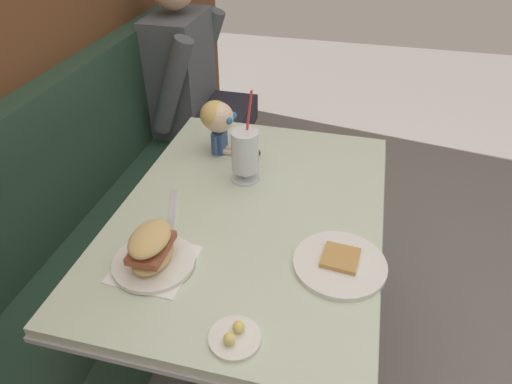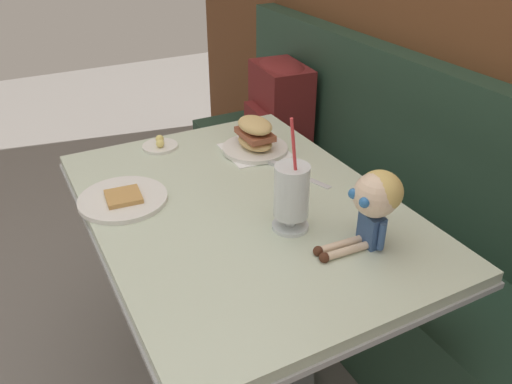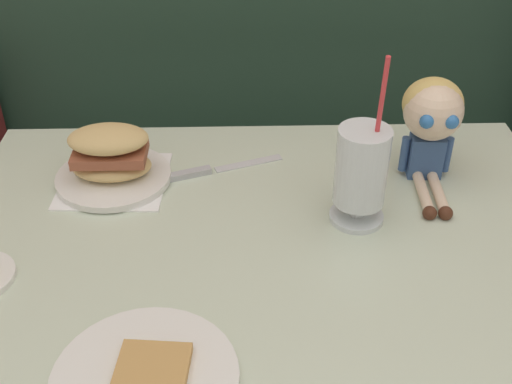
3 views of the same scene
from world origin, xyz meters
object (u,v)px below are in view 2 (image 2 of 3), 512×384
(butter_saucer, at_px, (160,145))
(seated_doll, at_px, (375,199))
(toast_plate, at_px, (123,199))
(milkshake_glass, at_px, (291,194))
(butter_knife, at_px, (288,170))
(backpack, at_px, (279,102))
(sandwich_plate, at_px, (255,138))

(butter_saucer, xyz_separation_m, seated_doll, (0.77, 0.28, 0.12))
(butter_saucer, bearing_deg, toast_plate, -35.60)
(milkshake_glass, height_order, butter_knife, milkshake_glass)
(backpack, bearing_deg, sandwich_plate, -36.99)
(milkshake_glass, xyz_separation_m, butter_knife, (-0.27, 0.16, -0.10))
(sandwich_plate, height_order, butter_saucer, sandwich_plate)
(butter_knife, distance_m, seated_doll, 0.44)
(milkshake_glass, xyz_separation_m, seated_doll, (0.15, 0.14, 0.03))
(butter_knife, xyz_separation_m, seated_doll, (0.42, -0.02, 0.12))
(toast_plate, relative_size, butter_knife, 1.10)
(butter_saucer, height_order, backpack, backpack)
(sandwich_plate, bearing_deg, seated_doll, 0.63)
(sandwich_plate, bearing_deg, butter_saucer, -122.40)
(toast_plate, bearing_deg, sandwich_plate, 103.55)
(butter_knife, bearing_deg, milkshake_glass, -29.99)
(milkshake_glass, relative_size, seated_doll, 1.43)
(toast_plate, relative_size, seated_doll, 1.13)
(toast_plate, distance_m, butter_knife, 0.51)
(milkshake_glass, bearing_deg, sandwich_plate, 163.59)
(toast_plate, distance_m, backpack, 1.12)
(butter_knife, bearing_deg, seated_doll, -2.43)
(butter_saucer, distance_m, seated_doll, 0.83)
(butter_saucer, relative_size, backpack, 0.30)
(milkshake_glass, distance_m, sandwich_plate, 0.47)
(backpack, bearing_deg, butter_saucer, -61.42)
(toast_plate, height_order, backpack, backpack)
(toast_plate, xyz_separation_m, butter_saucer, (-0.29, 0.21, 0.00))
(toast_plate, height_order, milkshake_glass, milkshake_glass)
(milkshake_glass, bearing_deg, butter_saucer, -167.18)
(sandwich_plate, bearing_deg, butter_knife, 7.89)
(butter_saucer, xyz_separation_m, butter_knife, (0.35, 0.30, -0.00))
(butter_saucer, bearing_deg, sandwich_plate, 57.60)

